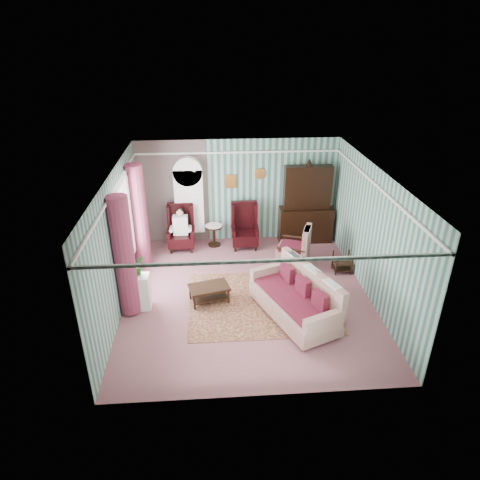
{
  "coord_description": "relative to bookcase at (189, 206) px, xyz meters",
  "views": [
    {
      "loc": [
        -0.76,
        -8.2,
        5.49
      ],
      "look_at": [
        -0.12,
        0.6,
        1.12
      ],
      "focal_mm": 32.0,
      "sensor_mm": 36.0,
      "label": 1
    }
  ],
  "objects": [
    {
      "name": "nest_table",
      "position": [
        3.82,
        -1.94,
        -0.85
      ],
      "size": [
        0.45,
        0.38,
        0.54
      ],
      "primitive_type": "cube",
      "color": "black",
      "rests_on": "floor"
    },
    {
      "name": "rug",
      "position": [
        1.65,
        -3.14,
        -1.11
      ],
      "size": [
        3.2,
        2.6,
        0.01
      ],
      "primitive_type": "cube",
      "color": "#521B22",
      "rests_on": "floor"
    },
    {
      "name": "coffee_table",
      "position": [
        0.49,
        -3.01,
        -0.93
      ],
      "size": [
        0.97,
        0.73,
        0.39
      ],
      "primitive_type": "cube",
      "rotation": [
        0.0,
        0.0,
        0.25
      ],
      "color": "black",
      "rests_on": "floor"
    },
    {
      "name": "wingback_left",
      "position": [
        -0.25,
        -0.39,
        -0.5
      ],
      "size": [
        0.76,
        0.8,
        1.25
      ],
      "primitive_type": "cube",
      "color": "black",
      "rests_on": "floor"
    },
    {
      "name": "potted_plant_a",
      "position": [
        -1.15,
        -3.18,
        -0.12
      ],
      "size": [
        0.43,
        0.39,
        0.41
      ],
      "primitive_type": "imported",
      "rotation": [
        0.0,
        0.0,
        0.22
      ],
      "color": "#184A17",
      "rests_on": "plant_stand"
    },
    {
      "name": "plant_stand",
      "position": [
        -1.05,
        -3.14,
        -0.72
      ],
      "size": [
        0.55,
        0.35,
        0.8
      ],
      "primitive_type": "cube",
      "color": "white",
      "rests_on": "floor"
    },
    {
      "name": "wingback_right",
      "position": [
        1.5,
        -0.39,
        -0.5
      ],
      "size": [
        0.76,
        0.8,
        1.25
      ],
      "primitive_type": "cube",
      "color": "black",
      "rests_on": "floor"
    },
    {
      "name": "room_shell",
      "position": [
        0.73,
        -2.66,
        0.89
      ],
      "size": [
        5.53,
        6.02,
        2.91
      ],
      "color": "#3B6C62",
      "rests_on": "ground"
    },
    {
      "name": "potted_plant_b",
      "position": [
        -0.98,
        -3.08,
        -0.1
      ],
      "size": [
        0.3,
        0.27,
        0.45
      ],
      "primitive_type": "imported",
      "rotation": [
        0.0,
        0.0,
        0.38
      ],
      "color": "#195119",
      "rests_on": "plant_stand"
    },
    {
      "name": "round_side_table",
      "position": [
        0.65,
        -0.24,
        -0.82
      ],
      "size": [
        0.5,
        0.5,
        0.6
      ],
      "primitive_type": "cylinder",
      "color": "black",
      "rests_on": "floor"
    },
    {
      "name": "bookcase",
      "position": [
        0.0,
        0.0,
        0.0
      ],
      "size": [
        0.8,
        0.28,
        2.24
      ],
      "primitive_type": "cube",
      "color": "white",
      "rests_on": "floor"
    },
    {
      "name": "seated_woman",
      "position": [
        -0.25,
        -0.39,
        -0.53
      ],
      "size": [
        0.44,
        0.4,
        1.18
      ],
      "primitive_type": null,
      "color": "silver",
      "rests_on": "floor"
    },
    {
      "name": "sofa",
      "position": [
        2.25,
        -3.74,
        -0.56
      ],
      "size": [
        1.7,
        2.38,
        1.12
      ],
      "primitive_type": "cube",
      "rotation": [
        0.0,
        0.0,
        1.97
      ],
      "color": "tan",
      "rests_on": "floor"
    },
    {
      "name": "floor",
      "position": [
        1.35,
        -2.84,
        -1.12
      ],
      "size": [
        6.0,
        6.0,
        0.0
      ],
      "primitive_type": "plane",
      "color": "#98585D",
      "rests_on": "ground"
    },
    {
      "name": "floral_armchair",
      "position": [
        2.66,
        -1.46,
        -0.66
      ],
      "size": [
        1.0,
        1.07,
        0.92
      ],
      "primitive_type": "cube",
      "rotation": [
        0.0,
        0.0,
        1.21
      ],
      "color": "#BEB593",
      "rests_on": "floor"
    },
    {
      "name": "potted_plant_c",
      "position": [
        -1.16,
        -3.03,
        -0.13
      ],
      "size": [
        0.26,
        0.26,
        0.39
      ],
      "primitive_type": "imported",
      "rotation": [
        0.0,
        0.0,
        -0.23
      ],
      "color": "#1B561D",
      "rests_on": "plant_stand"
    },
    {
      "name": "dresser_hutch",
      "position": [
        3.25,
        -0.12,
        0.06
      ],
      "size": [
        1.5,
        0.56,
        2.36
      ],
      "primitive_type": "cube",
      "color": "black",
      "rests_on": "floor"
    }
  ]
}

